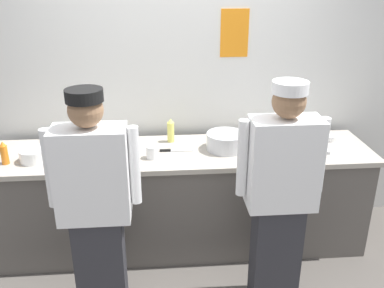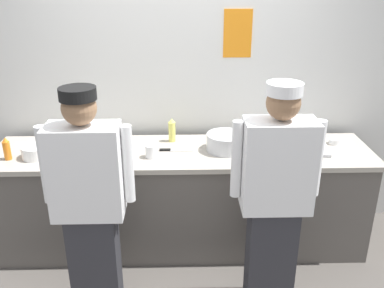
# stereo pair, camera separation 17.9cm
# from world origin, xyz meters

# --- Properties ---
(ground_plane) EXTENTS (9.00, 9.00, 0.00)m
(ground_plane) POSITION_xyz_m (0.00, 0.00, 0.00)
(ground_plane) COLOR #514C47
(wall_back) EXTENTS (4.86, 0.11, 2.71)m
(wall_back) POSITION_xyz_m (0.00, 0.86, 1.36)
(wall_back) COLOR silver
(wall_back) RESTS_ON ground
(prep_counter) EXTENTS (3.10, 0.71, 0.89)m
(prep_counter) POSITION_xyz_m (0.00, 0.38, 0.45)
(prep_counter) COLOR #56514C
(prep_counter) RESTS_ON ground
(chef_near_left) EXTENTS (0.59, 0.24, 1.62)m
(chef_near_left) POSITION_xyz_m (-0.60, -0.38, 0.87)
(chef_near_left) COLOR #2D2D33
(chef_near_left) RESTS_ON ground
(chef_center) EXTENTS (0.59, 0.24, 1.63)m
(chef_center) POSITION_xyz_m (0.61, -0.34, 0.87)
(chef_center) COLOR #2D2D33
(chef_center) RESTS_ON ground
(plate_stack_front) EXTENTS (0.21, 0.21, 0.10)m
(plate_stack_front) POSITION_xyz_m (-1.14, 0.27, 0.94)
(plate_stack_front) COLOR white
(plate_stack_front) RESTS_ON prep_counter
(plate_stack_rear) EXTENTS (0.21, 0.21, 0.10)m
(plate_stack_rear) POSITION_xyz_m (-0.68, 0.36, 0.94)
(plate_stack_rear) COLOR white
(plate_stack_rear) RESTS_ON prep_counter
(mixing_bowl_steel) EXTENTS (0.32, 0.32, 0.14)m
(mixing_bowl_steel) POSITION_xyz_m (0.36, 0.38, 0.96)
(mixing_bowl_steel) COLOR #B7BABF
(mixing_bowl_steel) RESTS_ON prep_counter
(sheet_tray) EXTENTS (0.54, 0.37, 0.02)m
(sheet_tray) POSITION_xyz_m (0.94, 0.39, 0.90)
(sheet_tray) COLOR #B7BABF
(sheet_tray) RESTS_ON prep_counter
(squeeze_bottle_primary) EXTENTS (0.06, 0.06, 0.21)m
(squeeze_bottle_primary) POSITION_xyz_m (-0.08, 0.58, 0.99)
(squeeze_bottle_primary) COLOR #E5E066
(squeeze_bottle_primary) RESTS_ON prep_counter
(squeeze_bottle_secondary) EXTENTS (0.06, 0.06, 0.18)m
(squeeze_bottle_secondary) POSITION_xyz_m (-1.35, 0.24, 0.98)
(squeeze_bottle_secondary) COLOR orange
(squeeze_bottle_secondary) RESTS_ON prep_counter
(ramekin_red_sauce) EXTENTS (0.09, 0.09, 0.04)m
(ramekin_red_sauce) POSITION_xyz_m (1.28, 0.49, 0.91)
(ramekin_red_sauce) COLOR white
(ramekin_red_sauce) RESTS_ON prep_counter
(ramekin_green_sauce) EXTENTS (0.09, 0.09, 0.04)m
(ramekin_green_sauce) POSITION_xyz_m (-0.86, 0.50, 0.91)
(ramekin_green_sauce) COLOR white
(ramekin_green_sauce) RESTS_ON prep_counter
(deli_cup) EXTENTS (0.09, 0.09, 0.10)m
(deli_cup) POSITION_xyz_m (-0.24, 0.25, 0.94)
(deli_cup) COLOR white
(deli_cup) RESTS_ON prep_counter
(chefs_knife) EXTENTS (0.28, 0.03, 0.02)m
(chefs_knife) POSITION_xyz_m (-0.07, 0.38, 0.90)
(chefs_knife) COLOR #B7BABF
(chefs_knife) RESTS_ON prep_counter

